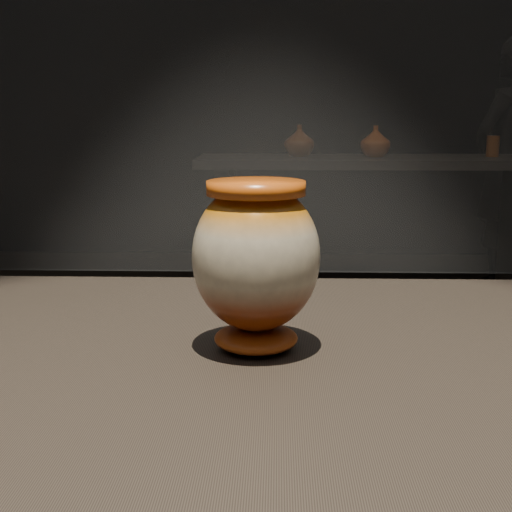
{
  "coord_description": "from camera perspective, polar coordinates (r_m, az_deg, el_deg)",
  "views": [
    {
      "loc": [
        0.13,
        -0.74,
        1.17
      ],
      "look_at": [
        0.11,
        0.05,
        1.01
      ],
      "focal_mm": 50.0,
      "sensor_mm": 36.0,
      "label": 1
    }
  ],
  "objects": [
    {
      "name": "back_vase_mid",
      "position": [
        4.14,
        9.53,
        9.04
      ],
      "size": [
        0.24,
        0.24,
        0.18
      ],
      "primitive_type": "imported",
      "rotation": [
        0.0,
        0.0,
        2.22
      ],
      "color": "maroon",
      "rests_on": "back_shelf"
    },
    {
      "name": "main_vase",
      "position": [
        0.81,
        -0.0,
        -0.25
      ],
      "size": [
        0.15,
        0.15,
        0.2
      ],
      "rotation": [
        0.0,
        0.0,
        -0.02
      ],
      "color": "maroon",
      "rests_on": "display_plinth"
    },
    {
      "name": "visitor",
      "position": [
        4.94,
        19.5,
        6.91
      ],
      "size": [
        0.71,
        0.68,
        1.63
      ],
      "primitive_type": "imported",
      "rotation": [
        0.0,
        0.0,
        3.82
      ],
      "color": "black",
      "rests_on": "ground"
    },
    {
      "name": "back_shelf",
      "position": [
        4.17,
        9.26,
        4.2
      ],
      "size": [
        2.0,
        0.6,
        0.9
      ],
      "color": "black",
      "rests_on": "ground"
    },
    {
      "name": "back_vase_right",
      "position": [
        4.32,
        18.42,
        8.33
      ],
      "size": [
        0.07,
        0.07,
        0.12
      ],
      "primitive_type": "cylinder",
      "color": "#8C4214",
      "rests_on": "back_shelf"
    },
    {
      "name": "back_vase_left",
      "position": [
        4.13,
        3.49,
        9.19
      ],
      "size": [
        0.2,
        0.2,
        0.18
      ],
      "primitive_type": "imported",
      "rotation": [
        0.0,
        0.0,
        2.98
      ],
      "color": "#8C4214",
      "rests_on": "back_shelf"
    }
  ]
}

